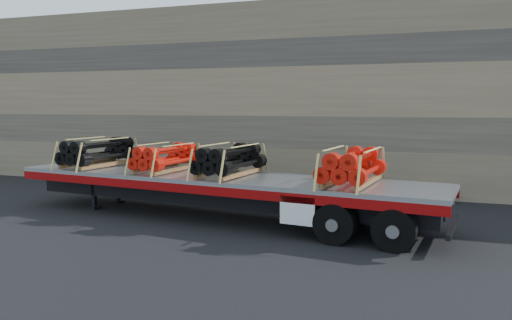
{
  "coord_description": "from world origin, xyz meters",
  "views": [
    {
      "loc": [
        6.63,
        -12.68,
        3.22
      ],
      "look_at": [
        1.81,
        1.46,
        1.56
      ],
      "focal_mm": 35.0,
      "sensor_mm": 36.0,
      "label": 1
    }
  ],
  "objects_px": {
    "bundle_front": "(99,153)",
    "bundle_midrear": "(230,161)",
    "bundle_rear": "(352,167)",
    "bundle_midfront": "(166,158)",
    "trailer": "(216,197)"
  },
  "relations": [
    {
      "from": "bundle_midrear",
      "to": "bundle_rear",
      "type": "xyz_separation_m",
      "value": [
        3.42,
        -0.43,
        0.01
      ]
    },
    {
      "from": "bundle_front",
      "to": "bundle_midrear",
      "type": "relative_size",
      "value": 1.04
    },
    {
      "from": "bundle_midrear",
      "to": "bundle_rear",
      "type": "relative_size",
      "value": 0.98
    },
    {
      "from": "bundle_midfront",
      "to": "bundle_rear",
      "type": "height_order",
      "value": "bundle_rear"
    },
    {
      "from": "trailer",
      "to": "bundle_rear",
      "type": "bearing_deg",
      "value": 0.0
    },
    {
      "from": "trailer",
      "to": "bundle_midrear",
      "type": "distance_m",
      "value": 1.13
    },
    {
      "from": "bundle_rear",
      "to": "bundle_midrear",
      "type": "bearing_deg",
      "value": -180.0
    },
    {
      "from": "bundle_midfront",
      "to": "bundle_midrear",
      "type": "distance_m",
      "value": 2.15
    },
    {
      "from": "bundle_front",
      "to": "bundle_midfront",
      "type": "bearing_deg",
      "value": -0.0
    },
    {
      "from": "bundle_midfront",
      "to": "bundle_midrear",
      "type": "relative_size",
      "value": 0.94
    },
    {
      "from": "bundle_midfront",
      "to": "bundle_rear",
      "type": "bearing_deg",
      "value": 0.0
    },
    {
      "from": "bundle_midfront",
      "to": "bundle_midrear",
      "type": "height_order",
      "value": "bundle_midrear"
    },
    {
      "from": "bundle_midrear",
      "to": "trailer",
      "type": "bearing_deg",
      "value": -180.0
    },
    {
      "from": "bundle_midrear",
      "to": "bundle_midfront",
      "type": "bearing_deg",
      "value": 180.0
    },
    {
      "from": "bundle_midfront",
      "to": "bundle_midrear",
      "type": "xyz_separation_m",
      "value": [
        2.13,
        -0.27,
        0.03
      ]
    }
  ]
}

